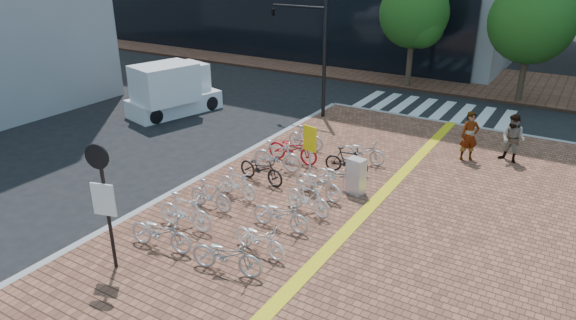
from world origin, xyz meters
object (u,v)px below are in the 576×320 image
Objects in this scene: bike_12 at (318,183)px; pedestrian_a at (469,136)px; bike_3 at (237,184)px; bike_5 at (277,156)px; utility_box at (356,176)px; bike_13 at (336,176)px; notice_sign at (103,192)px; bike_8 at (227,255)px; bike_9 at (260,238)px; bike_11 at (308,198)px; bike_4 at (261,169)px; bike_1 at (185,211)px; bike_2 at (211,195)px; box_truck at (172,89)px; traffic_light_pole at (301,34)px; yellow_sign at (310,144)px; bike_6 at (293,149)px; bike_14 at (347,161)px; bike_7 at (306,137)px; bike_0 at (160,232)px; bike_15 at (362,151)px; pedestrian_b at (513,139)px; bike_10 at (281,214)px.

pedestrian_a is at bearing -19.29° from bike_12.
bike_3 is 8.98m from pedestrian_a.
utility_box reaches higher than bike_5.
bike_13 is 7.76m from notice_sign.
bike_8 reaches higher than bike_9.
bike_4 is at bearing 75.69° from bike_11.
bike_4 is (0.11, 3.71, -0.05)m from bike_1.
box_truck reaches higher than bike_2.
traffic_light_pole is at bearing 8.13° from bike_1.
bike_2 is 3.79m from yellow_sign.
bike_1 is 0.90× the size of bike_6.
traffic_light_pole is (-5.02, 5.40, 3.29)m from bike_14.
bike_3 reaches higher than bike_2.
bike_12 is 0.93m from bike_13.
box_truck is (-10.56, 9.48, 0.55)m from bike_8.
bike_2 is 3.41m from bike_8.
bike_7 is 3.21m from yellow_sign.
bike_4 is 0.98× the size of bike_8.
bike_1 is (-0.16, 1.14, 0.04)m from bike_0.
box_truck is at bearing 82.65° from bike_7.
bike_3 is at bearing 133.94° from bike_12.
bike_11 is 1.06× the size of bike_14.
notice_sign is (-2.54, -1.33, 1.61)m from bike_8.
pedestrian_a is (3.35, 5.65, 0.45)m from bike_12.
bike_12 is at bearing 22.71° from bike_11.
bike_11 reaches higher than bike_14.
bike_3 is at bearing 149.54° from bike_15.
bike_1 is at bearing 150.48° from bike_14.
bike_4 is at bearing 120.29° from bike_13.
bike_11 is 1.39× the size of utility_box.
bike_9 is at bearing -96.99° from pedestrian_b.
bike_10 is (2.21, -4.40, -0.06)m from bike_6.
bike_7 is at bearing 81.34° from bike_15.
bike_9 is (2.38, 1.18, -0.06)m from bike_0.
bike_0 is 0.40× the size of box_truck.
utility_box is at bearing -35.90° from bike_12.
bike_4 is at bearing 40.39° from bike_10.
bike_2 is at bearing 35.16° from bike_8.
bike_9 is at bearing -158.89° from bike_7.
traffic_light_pole reaches higher than pedestrian_b.
traffic_light_pole reaches higher than bike_14.
pedestrian_a is 1.56m from pedestrian_b.
bike_3 is 2.46m from bike_11.
bike_10 is at bearing -75.20° from yellow_sign.
bike_0 is 1.03× the size of bike_12.
bike_6 reaches higher than bike_10.
bike_15 is (-0.10, 2.38, 0.04)m from bike_13.
traffic_light_pole is at bearing 122.24° from yellow_sign.
bike_1 is 12.07m from traffic_light_pole.
bike_10 reaches higher than bike_13.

